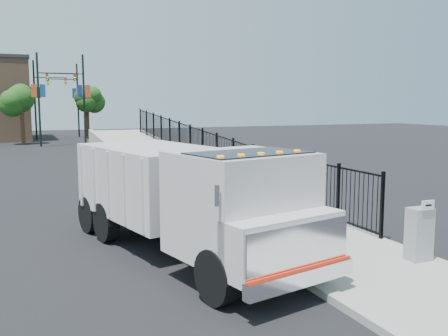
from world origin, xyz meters
name	(u,v)px	position (x,y,z in m)	size (l,w,h in m)	color
ground	(232,238)	(0.00, 0.00, 0.00)	(120.00, 120.00, 0.00)	black
sidewalk	(331,247)	(1.93, -2.00, 0.06)	(3.55, 12.00, 0.12)	#9E998E
curb	(265,255)	(0.00, -2.00, 0.08)	(0.30, 12.00, 0.16)	#ADAAA3
ramp	(157,167)	(2.12, 16.00, 0.00)	(3.95, 24.00, 1.70)	#9E998E
iron_fence	(203,158)	(3.55, 12.00, 0.90)	(0.10, 28.00, 1.80)	black
truck	(189,194)	(-1.67, -1.13, 1.59)	(4.40, 8.64, 2.83)	black
worker	(294,211)	(1.14, -1.44, 0.98)	(0.63, 0.41, 1.73)	maroon
utility_cabinet	(419,234)	(3.10, -3.83, 0.75)	(0.55, 0.40, 1.25)	gray
arrow_sign	(428,205)	(3.10, -4.05, 1.48)	(0.35, 0.04, 0.22)	white
debris	(245,225)	(0.71, 0.70, 0.16)	(0.31, 0.31, 0.08)	silver
light_pole_0	(42,96)	(-3.21, 33.23, 4.36)	(3.77, 0.22, 8.00)	black
light_pole_1	(80,96)	(0.00, 33.65, 4.36)	(3.77, 0.22, 8.00)	black
light_pole_2	(38,97)	(-3.20, 41.61, 4.36)	(3.77, 0.22, 8.00)	black
light_pole_3	(75,97)	(0.75, 44.85, 4.36)	(3.77, 0.22, 8.00)	black
tree_0	(21,101)	(-4.86, 36.01, 3.94)	(2.56, 2.56, 5.28)	#382314
tree_1	(87,101)	(1.62, 41.78, 3.90)	(2.14, 2.14, 5.07)	#382314
tree_2	(17,101)	(-5.19, 47.14, 3.95)	(2.68, 2.68, 5.34)	#382314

